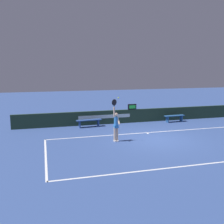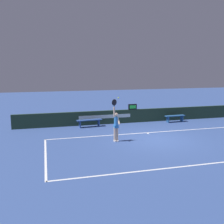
# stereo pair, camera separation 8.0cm
# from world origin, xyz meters

# --- Properties ---
(ground_plane) EXTENTS (60.00, 60.00, 0.00)m
(ground_plane) POSITION_xyz_m (0.00, 0.00, 0.00)
(ground_plane) COLOR #344D8A
(court_lines) EXTENTS (12.15, 5.49, 0.00)m
(court_lines) POSITION_xyz_m (0.00, -1.16, 0.00)
(court_lines) COLOR white
(court_lines) RESTS_ON ground
(back_wall) EXTENTS (16.23, 0.18, 0.95)m
(back_wall) POSITION_xyz_m (-0.01, 4.53, 0.48)
(back_wall) COLOR #213726
(back_wall) RESTS_ON ground
(speed_display) EXTENTS (0.60, 0.14, 0.39)m
(speed_display) POSITION_xyz_m (0.12, 4.53, 1.15)
(speed_display) COLOR black
(speed_display) RESTS_ON back_wall
(tennis_player) EXTENTS (0.44, 0.38, 2.32)m
(tennis_player) POSITION_xyz_m (-2.32, 0.23, 0.95)
(tennis_player) COLOR beige
(tennis_player) RESTS_ON ground
(tennis_ball) EXTENTS (0.07, 0.07, 0.07)m
(tennis_ball) POSITION_xyz_m (-2.24, 0.05, 2.39)
(tennis_ball) COLOR #CFE736
(courtside_bench_near) EXTENTS (1.72, 0.49, 0.50)m
(courtside_bench_near) POSITION_xyz_m (-3.14, 3.92, 0.39)
(courtside_bench_near) COLOR #2A498A
(courtside_bench_near) RESTS_ON ground
(courtside_bench_far) EXTENTS (1.54, 0.43, 0.49)m
(courtside_bench_far) POSITION_xyz_m (3.16, 3.87, 0.37)
(courtside_bench_far) COLOR #25548C
(courtside_bench_far) RESTS_ON ground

